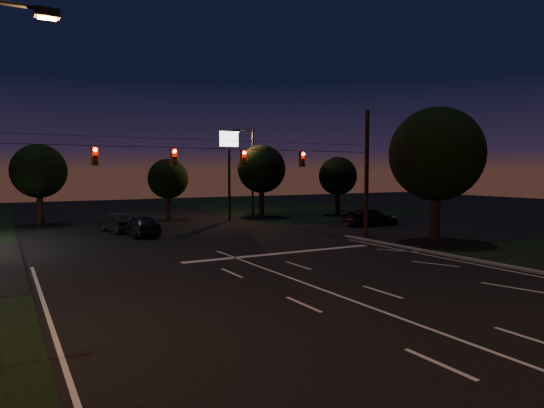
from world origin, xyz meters
TOP-DOWN VIEW (x-y plane):
  - ground at (0.00, 0.00)m, footprint 140.00×140.00m
  - cross_street_right at (20.00, 16.00)m, footprint 20.00×16.00m
  - stop_bar at (3.00, 11.50)m, footprint 12.00×0.50m
  - utility_pole_right at (12.00, 15.00)m, footprint 0.30×0.30m
  - signal_span at (-0.00, 14.96)m, footprint 24.00×0.40m
  - pole_sign_right at (8.00, 30.00)m, footprint 1.80×0.30m
  - street_light_right_far at (11.24, 32.00)m, footprint 2.20×0.35m
  - tree_right_near at (13.53, 10.17)m, footprint 6.00×6.00m
  - tree_far_b at (-7.98, 34.13)m, footprint 4.60×4.60m
  - tree_far_c at (3.02, 33.10)m, footprint 3.80×3.80m
  - tree_far_d at (12.02, 31.13)m, footprint 4.80×4.80m
  - tree_far_e at (20.02, 29.11)m, footprint 4.00×4.00m
  - car_oncoming_a at (-2.21, 22.75)m, footprint 2.05×4.64m
  - car_oncoming_b at (-3.14, 25.93)m, footprint 2.17×4.63m
  - car_cross at (16.62, 19.79)m, footprint 5.12×2.11m

SIDE VIEW (x-z plane):
  - ground at x=0.00m, z-range 0.00..0.00m
  - cross_street_right at x=20.00m, z-range -0.01..0.01m
  - utility_pole_right at x=12.00m, z-range -4.50..4.50m
  - stop_bar at x=3.00m, z-range 0.00..0.01m
  - car_oncoming_b at x=-3.14m, z-range 0.00..1.47m
  - car_cross at x=16.62m, z-range 0.00..1.48m
  - car_oncoming_a at x=-2.21m, z-range 0.00..1.55m
  - tree_far_c at x=3.02m, z-range 0.97..6.83m
  - tree_far_e at x=20.02m, z-range 1.03..7.20m
  - tree_far_b at x=-7.98m, z-range 1.12..8.10m
  - tree_far_d at x=12.02m, z-range 1.18..8.47m
  - street_light_right_far at x=11.24m, z-range 0.74..9.74m
  - signal_span at x=0.00m, z-range 4.72..6.28m
  - tree_right_near at x=13.53m, z-range 1.30..10.06m
  - pole_sign_right at x=8.00m, z-range 2.04..10.44m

